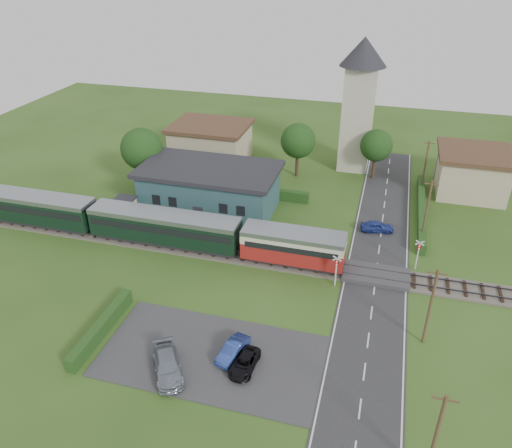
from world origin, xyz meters
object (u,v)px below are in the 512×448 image
(train, at_px, (137,223))
(car_park_blue, at_px, (233,350))
(house_west, at_px, (211,142))
(pedestrian_near, at_px, (238,231))
(house_east, at_px, (472,172))
(car_park_silver, at_px, (167,365))
(pedestrian_far, at_px, (153,219))
(station_building, at_px, (210,188))
(church_tower, at_px, (360,95))
(equipment_hut, at_px, (125,209))
(crossing_signal_near, at_px, (336,267))
(car_park_dark, at_px, (244,363))
(crossing_signal_far, at_px, (418,251))
(car_on_road, at_px, (377,226))

(train, relative_size, car_park_blue, 12.28)
(house_west, distance_m, pedestrian_near, 22.84)
(house_east, distance_m, car_park_silver, 45.43)
(car_park_blue, height_order, pedestrian_far, pedestrian_far)
(station_building, height_order, church_tower, church_tower)
(station_building, height_order, house_west, house_west)
(station_building, distance_m, church_tower, 23.89)
(equipment_hut, height_order, house_west, house_west)
(house_east, xyz_separation_m, pedestrian_near, (-24.61, -19.28, -1.54))
(train, height_order, pedestrian_far, train)
(pedestrian_far, bearing_deg, house_east, -65.40)
(equipment_hut, bearing_deg, pedestrian_far, -11.90)
(crossing_signal_near, distance_m, pedestrian_far, 21.26)
(pedestrian_near, bearing_deg, station_building, -39.27)
(train, bearing_deg, car_park_blue, -42.18)
(train, xyz_separation_m, car_park_silver, (10.86, -16.50, -1.42))
(car_park_blue, distance_m, car_park_dark, 1.58)
(crossing_signal_far, bearing_deg, equipment_hut, 178.54)
(house_west, relative_size, crossing_signal_near, 3.30)
(station_building, distance_m, car_park_silver, 26.26)
(house_east, bearing_deg, crossing_signal_far, -108.08)
(equipment_hut, bearing_deg, house_east, 26.32)
(station_building, distance_m, crossing_signal_far, 24.51)
(house_east, distance_m, crossing_signal_far, 20.64)
(crossing_signal_far, relative_size, car_park_dark, 0.93)
(car_park_silver, bearing_deg, train, 91.67)
(station_building, relative_size, car_on_road, 4.51)
(car_park_blue, distance_m, pedestrian_far, 21.51)
(house_west, bearing_deg, crossing_signal_near, -49.89)
(crossing_signal_near, relative_size, car_park_silver, 0.70)
(pedestrian_near, bearing_deg, car_park_dark, 119.02)
(house_west, bearing_deg, pedestrian_far, -88.03)
(crossing_signal_far, height_order, pedestrian_far, crossing_signal_far)
(equipment_hut, relative_size, train, 0.06)
(church_tower, bearing_deg, pedestrian_near, -112.44)
(car_park_blue, bearing_deg, station_building, 127.75)
(car_on_road, distance_m, car_park_silver, 28.63)
(crossing_signal_far, distance_m, car_park_dark, 21.00)
(car_park_silver, xyz_separation_m, pedestrian_far, (-10.27, 18.92, 0.59))
(church_tower, bearing_deg, crossing_signal_near, -87.18)
(equipment_hut, xyz_separation_m, train, (3.12, -3.20, 0.43))
(station_building, bearing_deg, car_park_silver, -76.81)
(car_park_silver, bearing_deg, equipment_hut, 93.67)
(station_building, bearing_deg, crossing_signal_far, -15.63)
(equipment_hut, relative_size, car_park_blue, 0.72)
(house_east, bearing_deg, house_west, 178.36)
(station_building, xyz_separation_m, car_park_blue, (10.09, -22.56, -2.03))
(car_park_blue, relative_size, car_park_dark, 1.00)
(car_park_dark, bearing_deg, crossing_signal_near, 70.53)
(pedestrian_far, bearing_deg, crossing_signal_far, -95.18)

